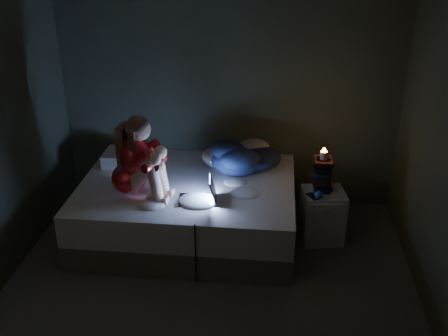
# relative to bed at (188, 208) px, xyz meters

# --- Properties ---
(floor) EXTENTS (3.60, 3.80, 0.02)m
(floor) POSITION_rel_bed_xyz_m (0.32, -1.10, -0.30)
(floor) COLOR #383534
(floor) RESTS_ON ground
(wall_back) EXTENTS (3.60, 0.02, 2.60)m
(wall_back) POSITION_rel_bed_xyz_m (0.32, 0.81, 1.01)
(wall_back) COLOR #3D4634
(wall_back) RESTS_ON ground
(bed) EXTENTS (2.09, 1.57, 0.57)m
(bed) POSITION_rel_bed_xyz_m (0.00, 0.00, 0.00)
(bed) COLOR beige
(bed) RESTS_ON ground
(pillow) EXTENTS (0.48, 0.34, 0.14)m
(pillow) POSITION_rel_bed_xyz_m (-0.69, 0.36, 0.36)
(pillow) COLOR silver
(pillow) RESTS_ON bed
(woman) EXTENTS (0.54, 0.39, 0.80)m
(woman) POSITION_rel_bed_xyz_m (-0.49, -0.28, 0.69)
(woman) COLOR #A51114
(woman) RESTS_ON bed
(laptop) EXTENTS (0.37, 0.28, 0.24)m
(laptop) POSITION_rel_bed_xyz_m (0.15, -0.35, 0.41)
(laptop) COLOR black
(laptop) RESTS_ON bed
(clothes_pile) EXTENTS (0.62, 0.52, 0.35)m
(clothes_pile) POSITION_rel_bed_xyz_m (0.47, 0.32, 0.46)
(clothes_pile) COLOR navy
(clothes_pile) RESTS_ON bed
(nightstand) EXTENTS (0.45, 0.41, 0.53)m
(nightstand) POSITION_rel_bed_xyz_m (1.33, 0.03, -0.02)
(nightstand) COLOR silver
(nightstand) RESTS_ON ground
(book_stack) EXTENTS (0.19, 0.25, 0.34)m
(book_stack) POSITION_rel_bed_xyz_m (1.30, 0.07, 0.42)
(book_stack) COLOR black
(book_stack) RESTS_ON nightstand
(candle) EXTENTS (0.07, 0.07, 0.08)m
(candle) POSITION_rel_bed_xyz_m (1.30, 0.07, 0.63)
(candle) COLOR beige
(candle) RESTS_ON book_stack
(phone) EXTENTS (0.12, 0.16, 0.01)m
(phone) POSITION_rel_bed_xyz_m (1.20, -0.07, 0.25)
(phone) COLOR black
(phone) RESTS_ON nightstand
(blue_orb) EXTENTS (0.08, 0.08, 0.08)m
(blue_orb) POSITION_rel_bed_xyz_m (1.25, -0.10, 0.28)
(blue_orb) COLOR #274F91
(blue_orb) RESTS_ON nightstand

